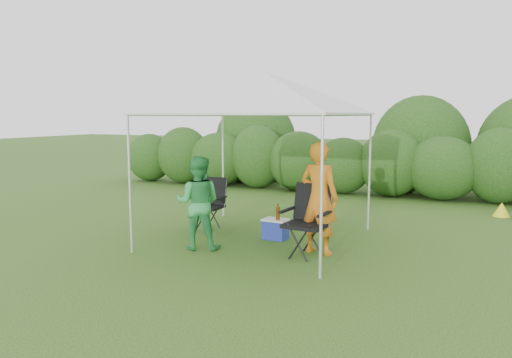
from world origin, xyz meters
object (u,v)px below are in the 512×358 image
at_px(canopy, 261,92).
at_px(cooler, 275,229).
at_px(chair_right, 309,215).
at_px(man, 319,198).
at_px(woman, 198,203).
at_px(chair_left, 210,200).

distance_m(canopy, cooler, 2.30).
xyz_separation_m(canopy, chair_right, (1.01, -0.51, -1.86)).
height_order(canopy, man, canopy).
bearing_deg(woman, man, 177.83).
height_order(man, woman, man).
bearing_deg(woman, canopy, -145.71).
bearing_deg(man, chair_left, -6.28).
distance_m(canopy, man, 2.00).
height_order(canopy, woman, canopy).
bearing_deg(canopy, woman, -127.49).
relative_size(man, cooler, 3.93).
xyz_separation_m(woman, cooler, (0.88, 1.06, -0.56)).
bearing_deg(man, chair_right, 63.03).
height_order(chair_right, cooler, chair_right).
xyz_separation_m(chair_right, cooler, (-0.81, 0.68, -0.43)).
bearing_deg(canopy, cooler, 40.92).
relative_size(chair_left, cooler, 2.19).
relative_size(chair_right, chair_left, 1.13).
bearing_deg(chair_left, man, -17.57).
xyz_separation_m(canopy, woman, (-0.68, -0.88, -1.73)).
relative_size(chair_left, man, 0.56).
distance_m(canopy, woman, 2.06).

